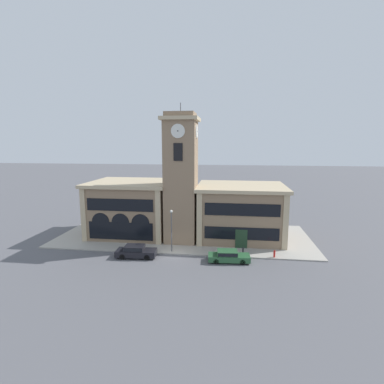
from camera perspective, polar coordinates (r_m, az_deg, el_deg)
The scene contains 10 objects.
ground_plane at distance 37.06m, azimuth -3.36°, elevation -11.86°, with size 300.00×300.00×0.00m, color #56565B.
sidewalk_kerb at distance 43.83m, azimuth -1.58°, elevation -8.35°, with size 35.56×14.63×0.15m.
clock_tower at distance 39.90m, azimuth -2.11°, elevation 2.55°, with size 4.80×4.80×18.47m.
town_hall_left_wing at distance 45.16m, azimuth -11.40°, elevation -2.92°, with size 11.70×10.23×7.85m.
town_hall_right_wing at distance 42.88m, azimuth 9.24°, elevation -3.69°, with size 12.13×10.23×7.58m.
parked_car_near at distance 36.68m, azimuth -10.67°, elevation -11.00°, with size 4.80×2.19×1.43m.
parked_car_mid at distance 35.04m, azimuth 6.95°, elevation -11.99°, with size 4.82×2.10×1.33m.
street_lamp at distance 36.73m, azimuth -3.94°, elevation -6.10°, with size 0.36×0.36×5.23m.
bollard at distance 36.64m, azimuth 9.70°, elevation -11.12°, with size 0.18×0.18×1.06m.
fire_hydrant at distance 37.02m, azimuth 15.42°, elevation -11.28°, with size 0.22×0.22×0.87m.
Camera 1 is at (6.51, -33.93, 13.40)m, focal length 28.00 mm.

